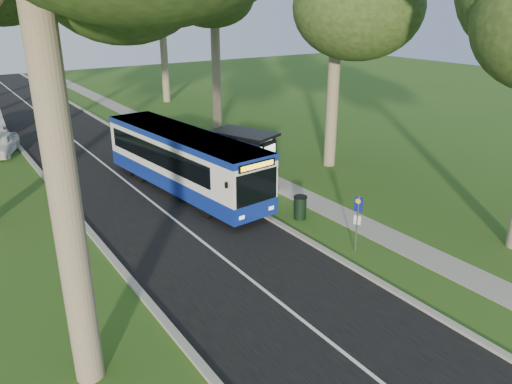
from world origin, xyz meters
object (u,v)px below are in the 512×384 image
(bus_shelter, at_px, (251,150))
(car_white, at_px, (1,144))
(bus, at_px, (184,161))
(litter_bin, at_px, (300,207))
(bus_stop_sign, at_px, (358,217))

(bus_shelter, relative_size, car_white, 0.96)
(bus, relative_size, litter_bin, 11.13)
(bus_shelter, distance_m, litter_bin, 4.73)
(litter_bin, bearing_deg, bus_stop_sign, -92.92)
(bus, relative_size, bus_stop_sign, 5.17)
(bus, bearing_deg, car_white, 112.80)
(bus_stop_sign, height_order, car_white, bus_stop_sign)
(bus_shelter, relative_size, litter_bin, 3.61)
(litter_bin, height_order, car_white, car_white)
(bus, distance_m, bus_stop_sign, 9.93)
(bus_stop_sign, xyz_separation_m, bus_shelter, (0.53, 8.10, 0.62))
(bus_stop_sign, xyz_separation_m, car_white, (-9.20, 21.89, -0.75))
(car_white, bearing_deg, litter_bin, -40.40)
(bus_shelter, height_order, litter_bin, bus_shelter)
(litter_bin, bearing_deg, bus_shelter, 85.57)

